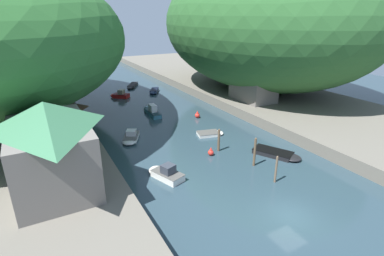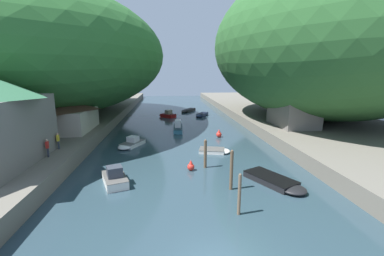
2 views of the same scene
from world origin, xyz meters
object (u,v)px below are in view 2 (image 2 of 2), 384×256
object	(u,v)px
person_by_boathouse	(47,147)
boat_far_upstream	(167,115)
boat_far_right_bank	(216,151)
channel_buoy_near	(191,166)
boathouse_shed	(68,116)
channel_buoy_far	(219,134)
boat_open_rowboat	(201,115)
right_bank_cottage	(293,106)
boat_mid_channel	(277,182)
boat_yellow_tender	(131,144)
boat_white_cruiser	(188,111)
person_on_quay	(58,140)
boat_near_quay	(178,127)
boat_navy_launch	(114,177)

from	to	relation	value
person_by_boathouse	boat_far_upstream	bearing A→B (deg)	-29.15
boat_far_right_bank	channel_buoy_near	bearing A→B (deg)	-19.02
boathouse_shed	boat_far_upstream	xyz separation A→B (m)	(13.18, 18.35, -3.06)
channel_buoy_far	boat_open_rowboat	bearing A→B (deg)	90.32
right_bank_cottage	boat_mid_channel	size ratio (longest dim) A/B	1.38
boat_open_rowboat	boat_yellow_tender	size ratio (longest dim) A/B	0.99
boat_white_cruiser	boat_open_rowboat	xyz separation A→B (m)	(2.39, -7.19, 0.06)
person_on_quay	person_by_boathouse	bearing A→B (deg)	171.72
boat_open_rowboat	person_by_boathouse	size ratio (longest dim) A/B	2.68
right_bank_cottage	channel_buoy_far	size ratio (longest dim) A/B	6.84
boathouse_shed	boat_open_rowboat	world-z (taller)	boathouse_shed
boat_far_right_bank	person_by_boathouse	bearing A→B (deg)	-61.21
boat_mid_channel	boat_near_quay	size ratio (longest dim) A/B	0.93
boat_far_upstream	boat_far_right_bank	bearing A→B (deg)	-126.39
boat_far_right_bank	boat_near_quay	size ratio (longest dim) A/B	0.62
boat_near_quay	boat_white_cruiser	bearing A→B (deg)	83.42
boat_near_quay	boat_white_cruiser	distance (m)	20.43
right_bank_cottage	boat_far_upstream	distance (m)	26.24
boat_open_rowboat	channel_buoy_far	bearing A→B (deg)	120.91
boathouse_shed	channel_buoy_near	bearing A→B (deg)	-38.70
boat_near_quay	boat_open_rowboat	world-z (taller)	boat_near_quay
boat_mid_channel	channel_buoy_far	distance (m)	16.56
boat_white_cruiser	boat_yellow_tender	size ratio (longest dim) A/B	1.27
right_bank_cottage	channel_buoy_near	bearing A→B (deg)	-142.64
boat_far_right_bank	boat_mid_channel	bearing A→B (deg)	33.44
boat_yellow_tender	boat_open_rowboat	bearing A→B (deg)	-91.65
channel_buoy_far	person_by_boathouse	distance (m)	21.97
boat_mid_channel	channel_buoy_near	distance (m)	7.91
boat_far_right_bank	person_on_quay	size ratio (longest dim) A/B	2.34
channel_buoy_far	person_by_boathouse	size ratio (longest dim) A/B	0.70
boat_near_quay	person_by_boathouse	world-z (taller)	person_by_boathouse
channel_buoy_near	person_on_quay	xyz separation A→B (m)	(-13.27, 3.34, 2.10)
channel_buoy_far	boat_navy_launch	bearing A→B (deg)	-129.63
boat_far_upstream	person_on_quay	bearing A→B (deg)	-160.96
boat_near_quay	person_on_quay	xyz separation A→B (m)	(-12.82, -14.50, 1.97)
person_by_boathouse	boat_white_cruiser	bearing A→B (deg)	-32.17
channel_buoy_far	boat_far_right_bank	bearing A→B (deg)	-104.58
right_bank_cottage	boat_far_upstream	size ratio (longest dim) A/B	2.03
boat_white_cruiser	boat_navy_launch	distance (m)	41.19
boat_white_cruiser	boat_yellow_tender	world-z (taller)	boat_yellow_tender
boat_near_quay	channel_buoy_far	xyz separation A→B (m)	(5.72, -5.33, -0.07)
channel_buoy_far	person_by_boathouse	bearing A→B (deg)	-147.68
boathouse_shed	person_on_quay	bearing A→B (deg)	-76.80
boat_navy_launch	channel_buoy_near	world-z (taller)	boat_navy_launch
boat_open_rowboat	boat_far_upstream	bearing A→B (deg)	31.78
boat_navy_launch	channel_buoy_near	bearing A→B (deg)	-3.14
channel_buoy_far	boat_yellow_tender	bearing A→B (deg)	-163.45
boat_white_cruiser	right_bank_cottage	bearing A→B (deg)	147.96
right_bank_cottage	boat_far_upstream	world-z (taller)	right_bank_cottage
boat_mid_channel	boat_navy_launch	bearing A→B (deg)	-35.52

